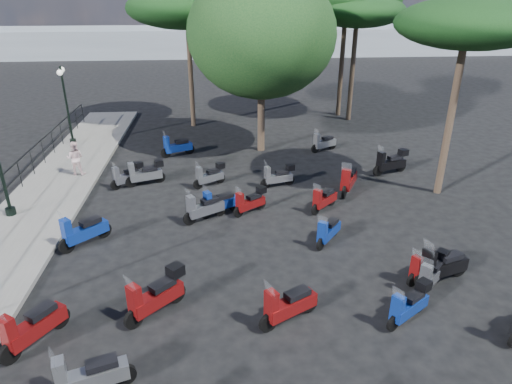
{
  "coord_description": "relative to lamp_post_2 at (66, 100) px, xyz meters",
  "views": [
    {
      "loc": [
        0.34,
        -11.48,
        7.7
      ],
      "look_at": [
        1.48,
        2.65,
        1.2
      ],
      "focal_mm": 32.0,
      "sensor_mm": 36.0,
      "label": 1
    }
  ],
  "objects": [
    {
      "name": "scooter_16",
      "position": [
        6.96,
        -8.77,
        -1.91
      ],
      "size": [
        1.53,
        1.01,
        1.37
      ],
      "rotation": [
        0.0,
        0.0,
        2.11
      ],
      "color": "black",
      "rests_on": "ground"
    },
    {
      "name": "scooter_7",
      "position": [
        4.84,
        -16.19,
        -1.9
      ],
      "size": [
        1.69,
        0.8,
        1.39
      ],
      "rotation": [
        0.0,
        0.0,
        1.9
      ],
      "color": "black",
      "rests_on": "ground"
    },
    {
      "name": "scooter_5",
      "position": [
        3.75,
        -5.47,
        -1.93
      ],
      "size": [
        1.28,
        1.07,
        1.22
      ],
      "rotation": [
        0.0,
        0.0,
        2.24
      ],
      "color": "black",
      "rests_on": "ground"
    },
    {
      "name": "pine_3",
      "position": [
        16.31,
        -7.11,
        4.02
      ],
      "size": [
        5.02,
        5.02,
        7.32
      ],
      "color": "#38281E",
      "rests_on": "ground"
    },
    {
      "name": "ground",
      "position": [
        7.31,
        -11.75,
        -2.39
      ],
      "size": [
        120.0,
        120.0,
        0.0
      ],
      "primitive_type": "plane",
      "color": "black",
      "rests_on": "ground"
    },
    {
      "name": "scooter_19",
      "position": [
        12.14,
        -14.51,
        -1.92
      ],
      "size": [
        1.36,
        1.01,
        1.24
      ],
      "rotation": [
        0.0,
        0.0,
        2.17
      ],
      "color": "black",
      "rests_on": "ground"
    },
    {
      "name": "scooter_2",
      "position": [
        3.18,
        -14.65,
        -1.87
      ],
      "size": [
        1.15,
        1.61,
        1.48
      ],
      "rotation": [
        0.0,
        0.0,
        2.55
      ],
      "color": "black",
      "rests_on": "ground"
    },
    {
      "name": "scooter_3",
      "position": [
        3.17,
        -10.17,
        -1.88
      ],
      "size": [
        1.39,
        1.34,
        1.45
      ],
      "rotation": [
        0.0,
        0.0,
        2.34
      ],
      "color": "black",
      "rests_on": "ground"
    },
    {
      "name": "scooter_29",
      "position": [
        12.69,
        -6.78,
        -1.87
      ],
      "size": [
        1.03,
        1.7,
        1.48
      ],
      "rotation": [
        0.0,
        0.0,
        2.66
      ],
      "color": "black",
      "rests_on": "ground"
    },
    {
      "name": "pedestrian_far",
      "position": [
        1.4,
        -4.35,
        -1.49
      ],
      "size": [
        0.75,
        0.6,
        1.48
      ],
      "primitive_type": "imported",
      "rotation": [
        0.0,
        0.0,
        3.08
      ],
      "color": "silver",
      "rests_on": "sidewalk"
    },
    {
      "name": "scooter_20",
      "position": [
        13.31,
        -13.23,
        -1.92
      ],
      "size": [
        1.23,
        1.16,
        1.23
      ],
      "rotation": [
        0.0,
        0.0,
        2.32
      ],
      "color": "black",
      "rests_on": "ground"
    },
    {
      "name": "pine_1",
      "position": [
        15.57,
        3.82,
        3.89
      ],
      "size": [
        5.35,
        5.35,
        7.24
      ],
      "color": "#38281E",
      "rests_on": "ground"
    },
    {
      "name": "scooter_27",
      "position": [
        13.67,
        -12.99,
        -1.87
      ],
      "size": [
        1.79,
        0.84,
        1.47
      ],
      "rotation": [
        0.0,
        0.0,
        1.9
      ],
      "color": "black",
      "rests_on": "ground"
    },
    {
      "name": "broadleaf_tree",
      "position": [
        9.66,
        -1.42,
        3.19
      ],
      "size": [
        6.85,
        6.85,
        8.5
      ],
      "color": "#38281E",
      "rests_on": "ground"
    },
    {
      "name": "sidewalk",
      "position": [
        0.81,
        -8.75,
        -2.31
      ],
      "size": [
        3.0,
        30.0,
        0.15
      ],
      "primitive_type": "cube",
      "color": "slate",
      "rests_on": "ground"
    },
    {
      "name": "scooter_17",
      "position": [
        9.95,
        -6.01,
        -1.94
      ],
      "size": [
        1.47,
        0.64,
        1.19
      ],
      "rotation": [
        0.0,
        0.0,
        1.84
      ],
      "color": "black",
      "rests_on": "ground"
    },
    {
      "name": "scooter_14",
      "position": [
        9.16,
        -14.32,
        -1.89
      ],
      "size": [
        1.61,
        1.03,
        1.43
      ],
      "rotation": [
        0.0,
        0.0,
        2.09
      ],
      "color": "black",
      "rests_on": "ground"
    },
    {
      "name": "scooter_4",
      "position": [
        4.46,
        -5.39,
        -1.88
      ],
      "size": [
        1.61,
        0.81,
        1.33
      ],
      "rotation": [
        0.0,
        0.0,
        1.92
      ],
      "color": "black",
      "rests_on": "ground"
    },
    {
      "name": "lamp_post_2",
      "position": [
        0.0,
        0.0,
        0.0
      ],
      "size": [
        0.45,
        1.14,
        3.92
      ],
      "rotation": [
        0.0,
        0.0,
        0.2
      ],
      "color": "black",
      "rests_on": "sidewalk"
    },
    {
      "name": "pine_2",
      "position": [
        6.06,
        3.25,
        4.13
      ],
      "size": [
        6.48,
        6.48,
        7.67
      ],
      "color": "#38281E",
      "rests_on": "ground"
    },
    {
      "name": "scooter_22",
      "position": [
        11.37,
        -8.29,
        -1.96
      ],
      "size": [
        1.16,
        1.13,
        1.22
      ],
      "rotation": [
        0.0,
        0.0,
        2.34
      ],
      "color": "black",
      "rests_on": "ground"
    },
    {
      "name": "scooter_26",
      "position": [
        13.25,
        -12.87,
        -1.98
      ],
      "size": [
        1.31,
        0.88,
        1.18
      ],
      "rotation": [
        0.0,
        0.0,
        2.12
      ],
      "color": "black",
      "rests_on": "ground"
    },
    {
      "name": "scooter_21",
      "position": [
        10.99,
        -10.64,
        -1.96
      ],
      "size": [
        1.02,
        1.26,
        1.21
      ],
      "rotation": [
        0.0,
        0.0,
        2.48
      ],
      "color": "black",
      "rests_on": "ground"
    },
    {
      "name": "scooter_9",
      "position": [
        7.5,
        -8.36,
        -1.93
      ],
      "size": [
        1.46,
        0.95,
        1.3
      ],
      "rotation": [
        0.0,
        0.0,
        2.1
      ],
      "color": "black",
      "rests_on": "ground"
    },
    {
      "name": "scooter_23",
      "position": [
        12.77,
        -1.83,
        -1.95
      ],
      "size": [
        1.44,
        0.86,
        1.25
      ],
      "rotation": [
        0.0,
        0.0,
        2.04
      ],
      "color": "black",
      "rests_on": "ground"
    },
    {
      "name": "distant_hills",
      "position": [
        7.31,
        33.25,
        -0.89
      ],
      "size": [
        70.0,
        8.0,
        3.0
      ],
      "primitive_type": "cube",
      "color": "gray",
      "rests_on": "ground"
    },
    {
      "name": "scooter_15",
      "position": [
        8.64,
        -8.31,
        -1.94
      ],
      "size": [
        1.28,
        0.98,
        1.18
      ],
      "rotation": [
        0.0,
        0.0,
        2.18
      ],
      "color": "black",
      "rests_on": "ground"
    },
    {
      "name": "scooter_11",
      "position": [
        5.49,
        -1.96,
        -1.91
      ],
      "size": [
        1.61,
        0.87,
        1.36
      ],
      "rotation": [
        0.0,
        0.0,
        1.98
      ],
      "color": "black",
      "rests_on": "ground"
    },
    {
      "name": "scooter_28",
      "position": [
        15.07,
        -5.02,
        -1.86
      ],
      "size": [
        1.69,
        0.84,
        1.39
      ],
      "rotation": [
        0.0,
        0.0,
        1.91
      ],
      "color": "black",
      "rests_on": "ground"
    },
    {
      "name": "scooter_10",
      "position": [
        7.13,
        -5.72,
        -1.93
      ],
      "size": [
        1.34,
        0.92,
        1.19
      ],
      "rotation": [
        0.0,
        0.0,
        2.12
      ],
      "color": "black",
      "rests_on": "ground"
    },
    {
      "name": "scooter_8",
      "position": [
        5.88,
        -13.74,
        -1.83
      ],
      "size": [
        1.47,
        1.43,
        1.49
      ],
      "rotation": [
        0.0,
        0.0,
        2.34
      ],
      "color": "black",
      "rests_on": "ground"
    }
  ]
}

